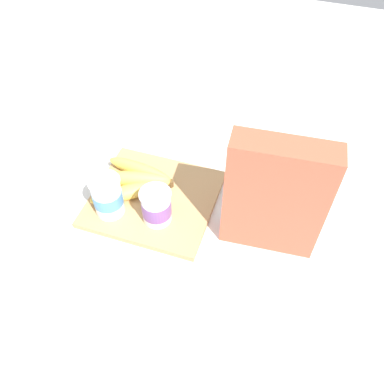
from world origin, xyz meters
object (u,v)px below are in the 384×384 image
Objects in this scene: yogurt_cup_back at (107,196)px; banana_bunch at (135,180)px; cutting_board at (154,199)px; yogurt_cup_front at (156,206)px; cereal_box at (275,198)px.

yogurt_cup_back is 0.10m from banana_bunch.
yogurt_cup_back is (0.08, 0.07, 0.06)m from cutting_board.
yogurt_cup_front is 0.11m from yogurt_cup_back.
yogurt_cup_back is 0.54× the size of banana_bunch.
cereal_box is 3.23× the size of yogurt_cup_front.
cutting_board is 0.30m from cereal_box.
yogurt_cup_back is at bearing 6.68° from yogurt_cup_front.
cereal_box reaches higher than yogurt_cup_back.
cutting_board is at bearing -59.95° from yogurt_cup_front.
yogurt_cup_back reaches higher than cutting_board.
yogurt_cup_front is 0.85× the size of yogurt_cup_back.
banana_bunch is at bearing 168.22° from cereal_box.
banana_bunch reaches higher than cutting_board.
yogurt_cup_front is (0.24, 0.03, -0.08)m from cereal_box.
yogurt_cup_back is at bearing -176.84° from cereal_box.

